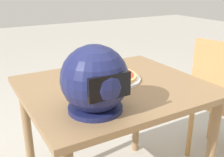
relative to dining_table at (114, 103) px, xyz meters
The scene contains 5 objects.
dining_table is the anchor object (origin of this frame).
pizza_plate 0.13m from the dining_table, 104.30° to the right, with size 0.33×0.33×0.01m, color white.
pizza 0.15m from the dining_table, 102.93° to the right, with size 0.29×0.29×0.06m.
motorcycle_helmet 0.39m from the dining_table, 45.02° to the left, with size 0.28×0.28×0.28m.
chair_side 0.83m from the dining_table, behind, with size 0.49×0.49×0.90m.
Camera 1 is at (0.65, 1.11, 1.25)m, focal length 42.78 mm.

